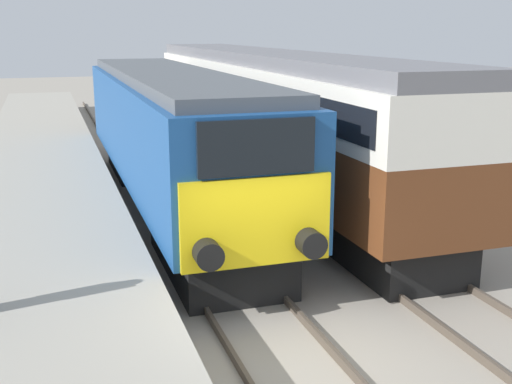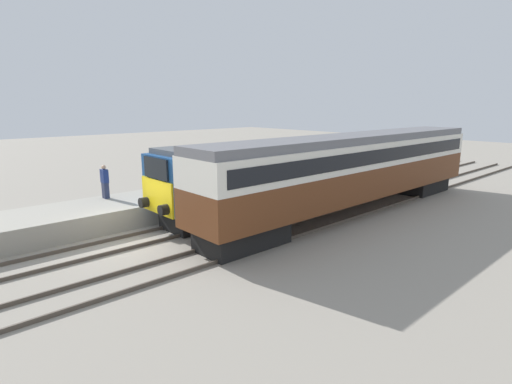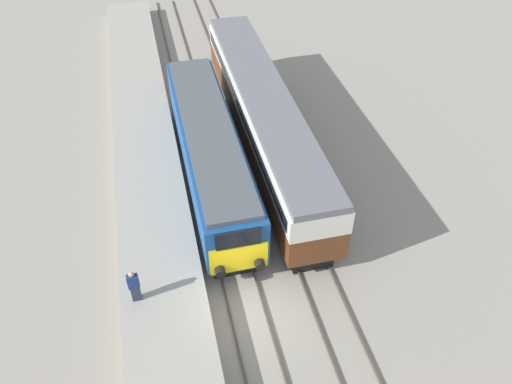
% 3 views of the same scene
% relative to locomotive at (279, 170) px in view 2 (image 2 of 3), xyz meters
% --- Properties ---
extents(ground_plane, '(120.00, 120.00, 0.00)m').
position_rel_locomotive_xyz_m(ground_plane, '(0.00, -8.73, -2.06)').
color(ground_plane, gray).
extents(platform_left, '(3.50, 50.00, 0.97)m').
position_rel_locomotive_xyz_m(platform_left, '(-3.30, -0.73, -1.58)').
color(platform_left, '#9E998C').
rests_on(platform_left, ground_plane).
extents(rails_near_track, '(1.51, 60.00, 0.14)m').
position_rel_locomotive_xyz_m(rails_near_track, '(0.00, -3.73, -1.99)').
color(rails_near_track, '#4C4238').
rests_on(rails_near_track, ground_plane).
extents(rails_far_track, '(1.50, 60.00, 0.14)m').
position_rel_locomotive_xyz_m(rails_far_track, '(3.40, -3.73, -1.99)').
color(rails_far_track, '#4C4238').
rests_on(rails_far_track, ground_plane).
extents(locomotive, '(2.70, 15.00, 3.65)m').
position_rel_locomotive_xyz_m(locomotive, '(0.00, 0.00, 0.00)').
color(locomotive, black).
rests_on(locomotive, ground_plane).
extents(passenger_carriage, '(2.75, 19.50, 4.04)m').
position_rel_locomotive_xyz_m(passenger_carriage, '(3.40, 2.06, 0.39)').
color(passenger_carriage, black).
rests_on(passenger_carriage, ground_plane).
extents(person_on_platform, '(0.44, 0.26, 1.65)m').
position_rel_locomotive_xyz_m(person_on_platform, '(-4.33, -7.77, -0.27)').
color(person_on_platform, '#2D334C').
rests_on(person_on_platform, platform_left).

